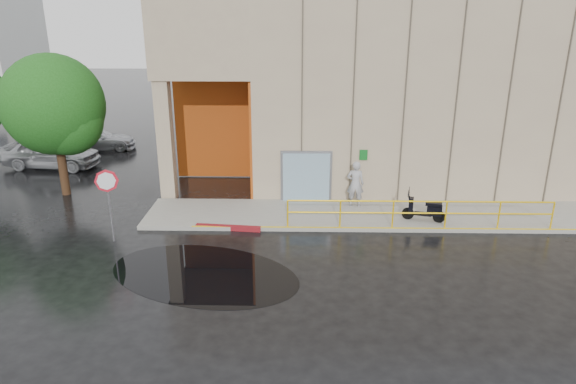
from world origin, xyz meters
name	(u,v)px	position (x,y,z in m)	size (l,w,h in m)	color
ground	(302,271)	(0.00, 0.00, 0.00)	(120.00, 120.00, 0.00)	black
sidewalk	(404,215)	(4.00, 4.50, 0.07)	(20.00, 3.00, 0.15)	gray
building	(407,85)	(5.10, 10.98, 4.21)	(20.00, 10.17, 8.00)	tan
guardrail	(419,214)	(4.25, 3.15, 0.68)	(9.56, 0.06, 1.03)	#E7B50C
person	(355,184)	(2.15, 5.32, 1.08)	(0.68, 0.45, 1.86)	#9B9CA0
scooter	(425,203)	(4.58, 3.77, 0.85)	(1.61, 0.90, 1.22)	black
stop_sign	(108,190)	(-6.53, 2.04, 1.90)	(0.76, 0.26, 2.61)	slate
red_curb	(228,228)	(-2.68, 3.10, 0.09)	(2.40, 0.18, 0.18)	maroon
puddle	(204,274)	(-2.98, -0.24, 0.00)	(6.06, 3.73, 0.01)	black
car_a	(51,152)	(-12.71, 10.90, 0.81)	(1.92, 4.77, 1.63)	#A9ACB0
car_c	(96,140)	(-11.75, 14.43, 0.63)	(1.76, 4.34, 1.26)	#B6B7BE
tree_near	(57,109)	(-10.14, 6.85, 3.76)	(4.17, 4.17, 6.02)	#312010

